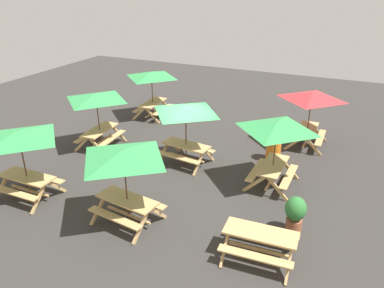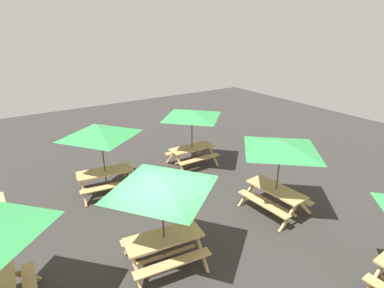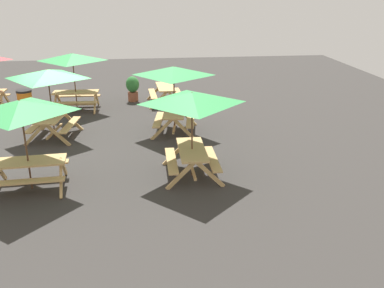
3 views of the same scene
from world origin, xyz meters
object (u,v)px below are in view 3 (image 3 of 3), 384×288
Objects in this scene: picnic_table_2 at (192,104)px; picnic_table_6 at (174,76)px; picnic_table_3 at (166,91)px; picnic_table_5 at (21,113)px; trash_bin_orange at (25,102)px; potted_plant_0 at (133,87)px; picnic_table_1 at (73,61)px; picnic_table_7 at (48,79)px.

picnic_table_2 is 1.00× the size of picnic_table_6.
picnic_table_3 is at bearing 9.15° from picnic_table_6.
picnic_table_5 is (-3.87, -7.75, 1.43)m from picnic_table_3.
trash_bin_orange is at bearing 42.32° from picnic_table_2.
potted_plant_0 is (-1.48, 4.42, -1.38)m from picnic_table_6.
picnic_table_6 is 4.86m from potted_plant_0.
picnic_table_1 is 2.89m from potted_plant_0.
picnic_table_2 is 3.61m from picnic_table_6.
picnic_table_2 is 1.25× the size of picnic_table_3.
picnic_table_6 is 4.06m from picnic_table_7.
picnic_table_1 is 1.00× the size of picnic_table_6.
picnic_table_6 reaches higher than picnic_table_3.
picnic_table_2 is at bearing -169.14° from picnic_table_6.
trash_bin_orange is (-5.58, -0.95, -0.07)m from picnic_table_3.
picnic_table_5 is at bearing -75.85° from trash_bin_orange.
trash_bin_orange is (-1.91, -0.40, -1.49)m from picnic_table_1.
picnic_table_7 is 2.38× the size of trash_bin_orange.
picnic_table_3 is 5.74m from picnic_table_7.
picnic_table_7 is at bearing 87.71° from picnic_table_5.
trash_bin_orange is (-5.84, 6.48, -1.49)m from picnic_table_2.
potted_plant_0 is at bearing -22.24° from picnic_table_7.
picnic_table_7 is (-3.98, -3.89, 1.43)m from picnic_table_3.
trash_bin_orange is at bearing -166.46° from picnic_table_1.
picnic_table_2 and picnic_table_6 have the same top height.
potted_plant_0 reaches higher than picnic_table_3.
picnic_table_7 is at bearing 98.94° from picnic_table_6.
picnic_table_3 is at bearing -23.13° from potted_plant_0.
potted_plant_0 is at bearing 26.47° from picnic_table_6.
picnic_table_3 is at bearing -38.01° from picnic_table_7.
picnic_table_2 is 4.14m from picnic_table_5.
picnic_table_1 is 3.36m from picnic_table_7.
potted_plant_0 is (4.18, 1.55, 0.12)m from trash_bin_orange.
picnic_table_7 is at bearing 131.57° from picnic_table_3.
picnic_table_1 and picnic_table_5 have the same top height.
potted_plant_0 reaches higher than trash_bin_orange.
potted_plant_0 is (2.27, 1.15, -1.38)m from picnic_table_1.
picnic_table_3 is 0.80× the size of picnic_table_7.
picnic_table_5 is 7.17m from trash_bin_orange.
picnic_table_6 is 1.00× the size of picnic_table_7.
picnic_table_6 reaches higher than trash_bin_orange.
picnic_table_2 is at bearing -78.31° from potted_plant_0.
trash_bin_orange is (-1.71, 6.80, -1.49)m from picnic_table_5.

